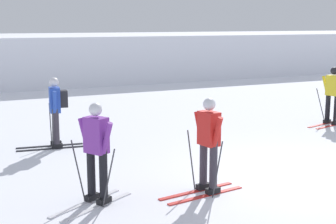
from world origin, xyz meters
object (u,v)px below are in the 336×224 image
(skier_blue, at_px, (56,109))
(skier_purple, at_px, (96,150))
(skier_yellow, at_px, (333,94))
(skier_red, at_px, (208,143))

(skier_blue, bearing_deg, skier_purple, -93.11)
(skier_yellow, distance_m, skier_blue, 8.05)
(skier_red, height_order, skier_blue, same)
(skier_purple, xyz_separation_m, skier_yellow, (8.24, 3.28, -0.00))
(skier_purple, distance_m, skier_blue, 4.03)
(skier_red, relative_size, skier_yellow, 1.00)
(skier_purple, distance_m, skier_yellow, 8.87)
(skier_blue, bearing_deg, skier_red, -68.47)
(skier_purple, relative_size, skier_blue, 1.00)
(skier_yellow, bearing_deg, skier_red, -150.15)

